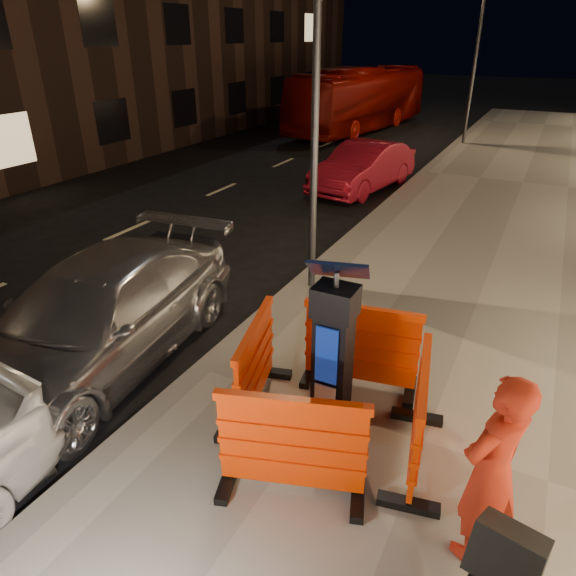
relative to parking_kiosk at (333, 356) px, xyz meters
The scene contains 14 objects.
ground_plane 2.34m from the parking_kiosk, behind, with size 120.00×120.00×0.00m, color black.
sidewalk 1.51m from the parking_kiosk, 17.87° to the left, with size 6.00×60.00×0.15m, color gray.
kerb 2.30m from the parking_kiosk, behind, with size 0.30×60.00×0.15m, color slate.
parking_kiosk is the anchor object (origin of this frame).
barrier_front 1.05m from the parking_kiosk, 90.00° to the right, with size 1.45×0.60×1.13m, color #E73202.
barrier_back 1.05m from the parking_kiosk, 90.00° to the left, with size 1.45×0.60×1.13m, color #E73202.
barrier_kerbside 1.05m from the parking_kiosk, behind, with size 1.45×0.60×1.13m, color #E73202.
barrier_bldgside 1.05m from the parking_kiosk, ahead, with size 1.45×0.60×1.13m, color #E73202.
car_silver 3.65m from the parking_kiosk, behind, with size 2.03×4.99×1.45m, color silver.
car_red 10.78m from the parking_kiosk, 107.61° to the left, with size 1.44×4.13×1.36m, color #A81427.
bus_doubledecker 21.47m from the parking_kiosk, 109.06° to the left, with size 2.37×10.13×2.82m, color #870A03.
man 1.87m from the parking_kiosk, 24.78° to the right, with size 0.66×0.43×1.81m, color #9D1F0F.
street_lamp_mid 4.25m from the parking_kiosk, 117.76° to the left, with size 0.12×0.12×6.00m, color #3F3F44.
street_lamp_far 18.51m from the parking_kiosk, 95.45° to the left, with size 0.12×0.12×6.00m, color #3F3F44.
Camera 1 is at (3.61, -4.52, 4.17)m, focal length 32.00 mm.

